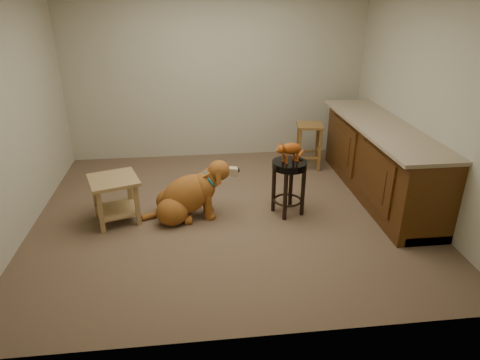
{
  "coord_description": "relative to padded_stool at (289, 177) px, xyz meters",
  "views": [
    {
      "loc": [
        -0.4,
        -4.48,
        2.46
      ],
      "look_at": [
        0.12,
        -0.05,
        0.45
      ],
      "focal_mm": 32.0,
      "sensor_mm": 36.0,
      "label": 1
    }
  ],
  "objects": [
    {
      "name": "room_shell",
      "position": [
        -0.68,
        0.06,
        1.21
      ],
      "size": [
        4.54,
        4.04,
        2.62
      ],
      "color": "#A8A487",
      "rests_on": "ground"
    },
    {
      "name": "golden_retriever",
      "position": [
        -1.17,
        0.03,
        -0.19
      ],
      "size": [
        1.16,
        0.58,
        0.73
      ],
      "rotation": [
        0.0,
        0.0,
        0.06
      ],
      "color": "brown",
      "rests_on": "ground"
    },
    {
      "name": "padded_stool",
      "position": [
        0.0,
        0.0,
        0.0
      ],
      "size": [
        0.44,
        0.44,
        0.66
      ],
      "rotation": [
        0.0,
        0.0,
        0.38
      ],
      "color": "black",
      "rests_on": "ground"
    },
    {
      "name": "tabby_kitten",
      "position": [
        -0.01,
        -0.0,
        0.34
      ],
      "size": [
        0.38,
        0.28,
        0.27
      ],
      "rotation": [
        0.0,
        0.0,
        0.38
      ],
      "color": "#8B3A0D",
      "rests_on": "padded_stool"
    },
    {
      "name": "wood_stool",
      "position": [
        0.61,
        1.36,
        -0.12
      ],
      "size": [
        0.41,
        0.41,
        0.67
      ],
      "rotation": [
        0.0,
        0.0,
        -0.15
      ],
      "color": "brown",
      "rests_on": "ground"
    },
    {
      "name": "cabinet_run",
      "position": [
        1.26,
        0.36,
        -0.03
      ],
      "size": [
        0.7,
        2.56,
        0.94
      ],
      "color": "#4B2A0D",
      "rests_on": "ground"
    },
    {
      "name": "floor",
      "position": [
        -0.68,
        0.06,
        -0.47
      ],
      "size": [
        4.5,
        4.0,
        0.01
      ],
      "primitive_type": "cube",
      "color": "brown",
      "rests_on": "ground"
    },
    {
      "name": "side_table",
      "position": [
        -1.98,
        0.04,
        -0.11
      ],
      "size": [
        0.65,
        0.65,
        0.53
      ],
      "rotation": [
        0.0,
        0.0,
        0.32
      ],
      "color": "olive",
      "rests_on": "ground"
    }
  ]
}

